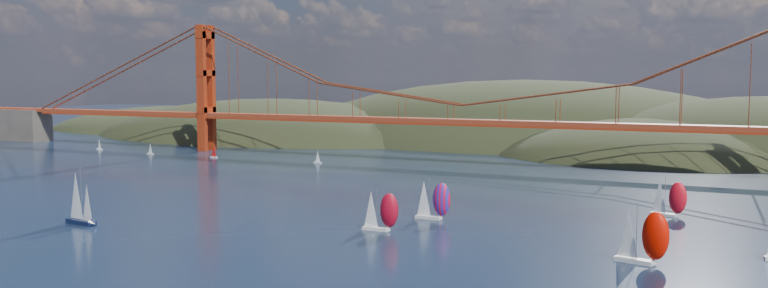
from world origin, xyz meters
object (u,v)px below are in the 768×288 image
Objects in this scene: racer_0 at (380,210)px; sloop_navy at (79,199)px; racer_1 at (641,235)px; racer_3 at (668,198)px; racer_rwb at (432,200)px.

sloop_navy is at bearing -162.99° from racer_0.
racer_0 is 0.86× the size of racer_1.
sloop_navy reaches higher than racer_3.
racer_rwb reaches higher than racer_0.
sloop_navy is 132.85m from racer_3.
racer_1 is at bearing 15.81° from sloop_navy.
sloop_navy is 66.33m from racer_0.
racer_rwb is at bearing 70.52° from racer_0.
racer_1 is at bearing -24.94° from racer_rwb.
sloop_navy is 1.34× the size of racer_3.
sloop_navy is 77.94m from racer_rwb.
racer_3 is 54.91m from racer_rwb.
racer_3 is at bearing 37.16° from racer_0.
racer_0 is (62.44, 22.37, -1.22)m from sloop_navy.
racer_0 is 68.61m from racer_3.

